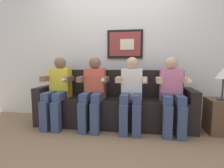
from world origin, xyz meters
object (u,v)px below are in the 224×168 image
object	(u,v)px
person_leftmost	(58,89)
person_rightmost	(172,91)
side_table_right	(221,116)
person_right_center	(131,90)
couch	(114,106)
person_left_center	(93,90)
table_lamp	(224,75)

from	to	relation	value
person_leftmost	person_rightmost	xyz separation A→B (m)	(1.77, 0.00, 0.00)
side_table_right	person_rightmost	bearing A→B (deg)	-175.14
person_right_center	person_rightmost	bearing A→B (deg)	0.00
couch	person_rightmost	bearing A→B (deg)	-10.78
person_left_center	person_rightmost	world-z (taller)	same
person_leftmost	person_left_center	bearing A→B (deg)	0.00
person_left_center	couch	bearing A→B (deg)	29.78
person_rightmost	table_lamp	world-z (taller)	person_rightmost
person_left_center	person_rightmost	xyz separation A→B (m)	(1.18, 0.00, 0.00)
person_leftmost	person_rightmost	bearing A→B (deg)	0.00
table_lamp	person_leftmost	bearing A→B (deg)	-179.48
couch	table_lamp	bearing A→B (deg)	-5.30
person_leftmost	person_left_center	size ratio (longest dim) A/B	1.00
person_rightmost	side_table_right	distance (m)	0.80
person_left_center	table_lamp	size ratio (longest dim) A/B	2.41
person_leftmost	side_table_right	world-z (taller)	person_leftmost
person_left_center	side_table_right	bearing A→B (deg)	1.84
person_leftmost	table_lamp	bearing A→B (deg)	0.52
person_leftmost	side_table_right	size ratio (longest dim) A/B	2.22
couch	person_left_center	size ratio (longest dim) A/B	2.26
person_leftmost	table_lamp	distance (m)	2.48
side_table_right	table_lamp	distance (m)	0.61
couch	side_table_right	distance (m)	1.61
couch	person_right_center	xyz separation A→B (m)	(0.30, -0.17, 0.29)
person_left_center	table_lamp	xyz separation A→B (m)	(1.87, 0.02, 0.25)
side_table_right	person_leftmost	bearing A→B (deg)	-178.59
couch	person_right_center	bearing A→B (deg)	-29.70
person_rightmost	side_table_right	size ratio (longest dim) A/B	2.22
person_right_center	table_lamp	world-z (taller)	person_right_center
couch	person_rightmost	world-z (taller)	person_rightmost
couch	person_left_center	distance (m)	0.45
side_table_right	table_lamp	world-z (taller)	table_lamp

